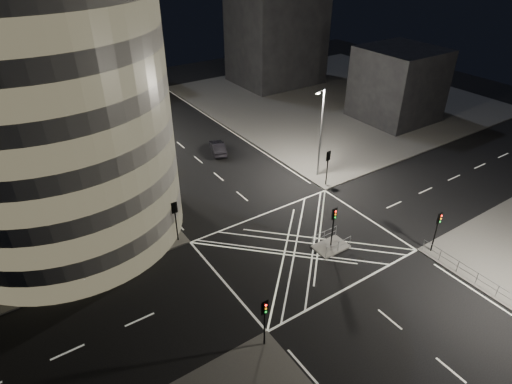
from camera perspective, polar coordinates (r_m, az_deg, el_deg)
ground at (r=38.36m, az=6.17°, el=-7.21°), size 120.00×120.00×0.00m
sidewalk_far_right at (r=73.48m, az=10.58°, el=12.19°), size 42.00×42.00×0.15m
central_island at (r=38.56m, az=9.92°, el=-7.19°), size 3.00×2.00×0.15m
building_right_far at (r=79.14m, az=2.67°, el=19.77°), size 14.00×12.00×15.00m
building_right_near at (r=65.70m, az=18.37°, el=13.49°), size 10.00×10.00×10.00m
building_far_end at (r=83.29m, az=-23.54°, el=18.93°), size 18.00×8.00×18.00m
tree_a at (r=38.05m, az=-14.68°, el=-0.02°), size 4.89×4.89×7.30m
tree_b at (r=43.16m, az=-17.52°, el=3.38°), size 4.54×4.54×7.02m
tree_c at (r=48.36m, az=-19.84°, el=6.38°), size 3.95×3.95×6.93m
tree_d at (r=53.76m, az=-21.69°, el=8.67°), size 4.77×4.77×7.52m
tree_e at (r=59.54m, az=-23.06°, el=9.81°), size 4.37×4.37×6.62m
traffic_signal_fl at (r=37.66m, az=-10.73°, el=-2.95°), size 0.55×0.22×4.00m
traffic_signal_nl at (r=28.46m, az=1.16°, el=-16.08°), size 0.55×0.22×4.00m
traffic_signal_fr at (r=46.03m, az=9.56°, el=3.99°), size 0.55×0.22×4.00m
traffic_signal_nr at (r=38.85m, az=23.07°, el=-4.04°), size 0.55×0.22×4.00m
traffic_signal_island at (r=36.86m, az=10.32°, el=-3.75°), size 0.55×0.22×4.00m
street_lamp_left_near at (r=40.39m, az=-14.98°, el=3.38°), size 1.25×0.25×10.00m
street_lamp_left_far at (r=56.51m, az=-21.57°, el=10.45°), size 1.25×0.25×10.00m
street_lamp_right_far at (r=46.74m, az=8.62°, el=8.10°), size 1.25×0.25×10.00m
railing_near_right at (r=37.96m, az=28.41°, el=-10.79°), size 0.06×11.70×1.10m
railing_island_south at (r=37.69m, az=10.92°, el=-7.14°), size 2.80×0.06×1.10m
railing_island_north at (r=38.67m, az=9.10°, el=-5.79°), size 2.80×0.06×1.10m
sedan at (r=53.70m, az=-5.12°, el=5.91°), size 2.86×4.66×1.45m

